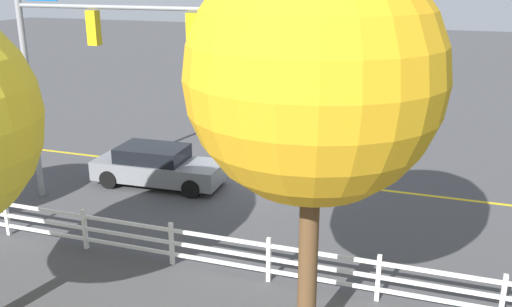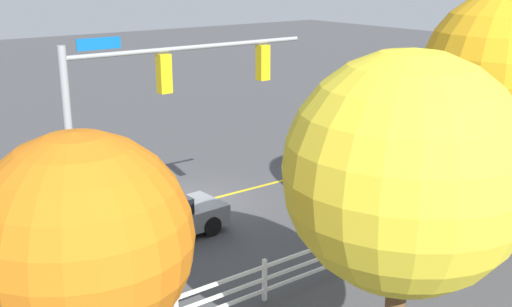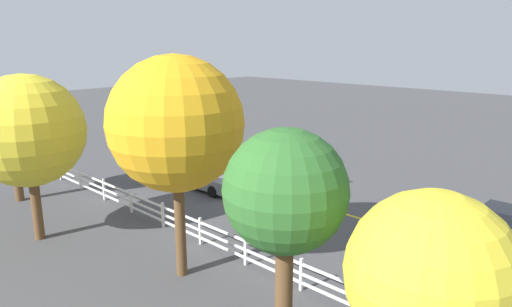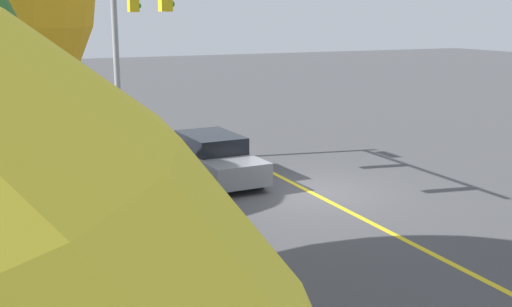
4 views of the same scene
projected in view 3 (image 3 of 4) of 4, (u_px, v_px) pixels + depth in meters
ground_plane at (262, 190)px, 25.73m from camera, size 120.00×120.00×0.00m
lane_center_stripe at (321, 207)px, 23.05m from camera, size 28.00×0.16×0.01m
signal_assembly at (157, 108)px, 24.21m from camera, size 7.16×0.38×6.63m
car_0 at (506, 226)px, 18.81m from camera, size 4.24×1.80×1.47m
car_1 at (203, 176)px, 25.94m from camera, size 4.60×1.98×1.39m
car_2 at (490, 260)px, 16.07m from camera, size 4.55×2.12×1.38m
white_rail_fence at (200, 230)px, 18.68m from camera, size 26.10×0.10×1.15m
tree_0 at (431, 276)px, 9.21m from camera, size 3.51×3.51×5.28m
tree_1 at (27, 131)px, 18.28m from camera, size 4.52×4.52×6.88m
tree_2 at (176, 124)px, 15.12m from camera, size 4.55×4.55×7.72m
tree_3 at (10, 118)px, 22.98m from camera, size 3.27×3.27×6.02m
tree_4 at (285, 193)px, 11.15m from camera, size 3.11×3.11×6.12m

